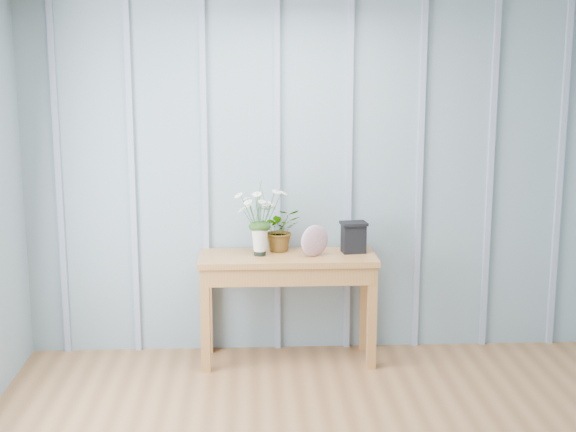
{
  "coord_description": "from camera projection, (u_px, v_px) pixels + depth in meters",
  "views": [
    {
      "loc": [
        -0.44,
        -3.27,
        2.07
      ],
      "look_at": [
        -0.19,
        1.94,
        1.03
      ],
      "focal_mm": 50.0,
      "sensor_mm": 36.0,
      "label": 1
    }
  ],
  "objects": [
    {
      "name": "carved_box",
      "position": [
        354.0,
        237.0,
        5.48
      ],
      "size": [
        0.19,
        0.16,
        0.21
      ],
      "color": "black",
      "rests_on": "sideboard"
    },
    {
      "name": "spider_plant",
      "position": [
        280.0,
        229.0,
        5.52
      ],
      "size": [
        0.31,
        0.28,
        0.3
      ],
      "primitive_type": "imported",
      "rotation": [
        0.0,
        0.0,
        0.17
      ],
      "color": "#1C3D13",
      "rests_on": "sideboard"
    },
    {
      "name": "room_shell",
      "position": [
        334.0,
        73.0,
        4.14
      ],
      "size": [
        4.0,
        4.5,
        2.5
      ],
      "color": "#8299A5",
      "rests_on": "ground"
    },
    {
      "name": "felt_disc_vessel",
      "position": [
        315.0,
        241.0,
        5.37
      ],
      "size": [
        0.22,
        0.16,
        0.22
      ],
      "primitive_type": "ellipsoid",
      "rotation": [
        0.0,
        0.0,
        0.52
      ],
      "color": "#8E446C",
      "rests_on": "sideboard"
    },
    {
      "name": "sideboard",
      "position": [
        288.0,
        271.0,
        5.45
      ],
      "size": [
        1.2,
        0.45,
        0.75
      ],
      "color": "#A16934",
      "rests_on": "ground"
    },
    {
      "name": "daisy_vase",
      "position": [
        260.0,
        208.0,
        5.36
      ],
      "size": [
        0.36,
        0.28,
        0.52
      ],
      "color": "black",
      "rests_on": "sideboard"
    }
  ]
}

